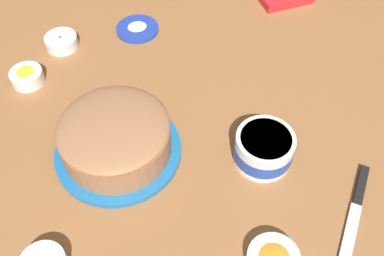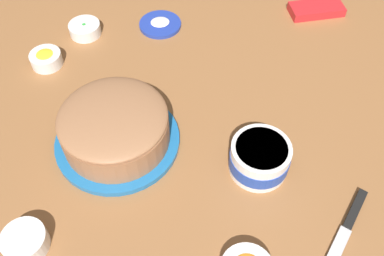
% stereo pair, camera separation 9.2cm
% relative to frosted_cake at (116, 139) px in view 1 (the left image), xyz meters
% --- Properties ---
extents(ground_plane, '(1.54, 1.54, 0.00)m').
position_rel_frosted_cake_xyz_m(ground_plane, '(-0.25, 0.01, -0.05)').
color(ground_plane, '#936038').
extents(frosted_cake, '(0.27, 0.27, 0.11)m').
position_rel_frosted_cake_xyz_m(frosted_cake, '(0.00, 0.00, 0.00)').
color(frosted_cake, '#1E6BB2').
rests_on(frosted_cake, ground_plane).
extents(frosting_tub, '(0.13, 0.13, 0.07)m').
position_rel_frosted_cake_xyz_m(frosting_tub, '(-0.29, 0.10, -0.01)').
color(frosting_tub, white).
rests_on(frosting_tub, ground_plane).
extents(frosting_tub_lid, '(0.12, 0.12, 0.02)m').
position_rel_frosted_cake_xyz_m(frosting_tub_lid, '(-0.12, -0.39, -0.04)').
color(frosting_tub_lid, '#233DAD').
rests_on(frosting_tub_lid, ground_plane).
extents(spreading_knife, '(0.17, 0.19, 0.01)m').
position_rel_frosted_cake_xyz_m(spreading_knife, '(-0.43, 0.26, -0.04)').
color(spreading_knife, silver).
rests_on(spreading_knife, ground_plane).
extents(sprinkle_bowl_yellow, '(0.08, 0.08, 0.04)m').
position_rel_frosted_cake_xyz_m(sprinkle_bowl_yellow, '(0.18, -0.27, -0.03)').
color(sprinkle_bowl_yellow, white).
rests_on(sprinkle_bowl_yellow, ground_plane).
extents(sprinkle_bowl_green, '(0.09, 0.09, 0.03)m').
position_rel_frosted_cake_xyz_m(sprinkle_bowl_green, '(0.08, -0.38, -0.03)').
color(sprinkle_bowl_green, white).
rests_on(sprinkle_bowl_green, ground_plane).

